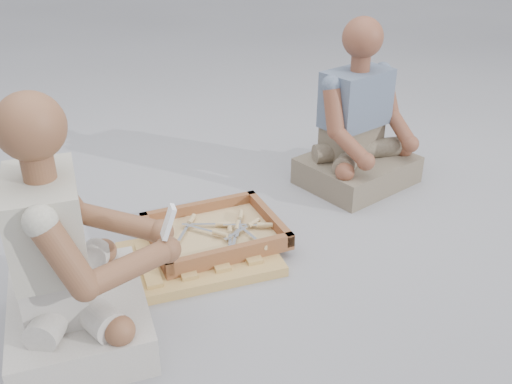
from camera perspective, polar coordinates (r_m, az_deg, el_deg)
name	(u,v)px	position (r m, az deg, el deg)	size (l,w,h in m)	color
ground	(280,266)	(2.41, 2.40, -7.40)	(60.00, 60.00, 0.00)	#98989D
carved_panel	(199,259)	(2.42, -5.72, -6.67)	(0.64, 0.43, 0.04)	#AB7C42
tool_tray	(215,233)	(2.50, -4.15, -4.11)	(0.57, 0.46, 0.07)	brown
chisel_0	(250,225)	(2.52, -0.58, -3.27)	(0.20, 0.12, 0.02)	white
chisel_1	(230,231)	(2.49, -2.62, -3.93)	(0.09, 0.21, 0.02)	white
chisel_2	(240,218)	(2.58, -1.58, -2.57)	(0.11, 0.21, 0.02)	white
chisel_3	(216,233)	(2.46, -4.02, -4.08)	(0.16, 0.18, 0.02)	white
chisel_4	(260,225)	(2.52, 0.40, -3.31)	(0.21, 0.10, 0.02)	white
chisel_5	(237,228)	(2.51, -1.93, -3.66)	(0.11, 0.21, 0.02)	white
chisel_6	(219,224)	(2.53, -3.76, -3.22)	(0.21, 0.10, 0.02)	white
chisel_7	(259,242)	(2.40, 0.30, -4.98)	(0.06, 0.22, 0.02)	white
chisel_8	(190,222)	(2.57, -6.60, -2.97)	(0.14, 0.19, 0.02)	white
wood_chip_0	(267,214)	(2.77, 1.11, -2.20)	(0.02, 0.01, 0.00)	#CFBE7A
wood_chip_1	(220,214)	(2.78, -3.63, -2.24)	(0.02, 0.01, 0.00)	#CFBE7A
wood_chip_2	(179,245)	(2.56, -7.67, -5.23)	(0.02, 0.01, 0.00)	#CFBE7A
wood_chip_3	(195,288)	(2.29, -6.16, -9.48)	(0.02, 0.01, 0.00)	#CFBE7A
wood_chip_4	(230,232)	(2.63, -2.58, -4.01)	(0.02, 0.01, 0.00)	#CFBE7A
wood_chip_5	(211,246)	(2.54, -4.49, -5.39)	(0.02, 0.01, 0.00)	#CFBE7A
wood_chip_6	(145,216)	(2.81, -11.06, -2.38)	(0.02, 0.01, 0.00)	#CFBE7A
wood_chip_7	(214,242)	(2.57, -4.27, -4.98)	(0.02, 0.01, 0.00)	#CFBE7A
wood_chip_8	(230,257)	(2.46, -2.65, -6.48)	(0.02, 0.01, 0.00)	#CFBE7A
wood_chip_9	(151,219)	(2.78, -10.43, -2.64)	(0.02, 0.01, 0.00)	#CFBE7A
wood_chip_10	(224,262)	(2.43, -3.22, -7.05)	(0.02, 0.01, 0.00)	#CFBE7A
wood_chip_11	(206,244)	(2.55, -5.04, -5.17)	(0.02, 0.01, 0.00)	#CFBE7A
wood_chip_12	(258,271)	(2.37, 0.23, -7.90)	(0.02, 0.01, 0.00)	#CFBE7A
wood_chip_13	(212,287)	(2.29, -4.40, -9.42)	(0.02, 0.01, 0.00)	#CFBE7A
wood_chip_14	(174,219)	(2.76, -8.19, -2.70)	(0.02, 0.01, 0.00)	#CFBE7A
craftsman	(68,263)	(1.98, -18.25, -6.80)	(0.60, 0.59, 0.89)	#BAB4AD
companion	(359,131)	(3.02, 10.22, 5.98)	(0.66, 0.59, 0.87)	#786D56
mobile_phone	(168,222)	(1.88, -8.76, -2.98)	(0.06, 0.05, 0.11)	white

